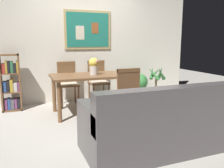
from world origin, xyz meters
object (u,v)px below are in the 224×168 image
object	(u,v)px
dining_chair_far_left	(68,80)
potted_palm	(156,85)
dining_table	(93,80)
leather_couch	(158,126)
dining_chair_near_right	(126,91)
dining_chair_far_right	(98,78)
potted_ivy	(139,85)
bookshelf	(11,84)
flower_vase	(94,65)

from	to	relation	value
dining_chair_far_left	potted_palm	world-z (taller)	dining_chair_far_left
dining_table	leather_couch	world-z (taller)	leather_couch
dining_chair_far_left	leather_couch	distance (m)	2.59
dining_chair_near_right	dining_chair_far_left	xyz separation A→B (m)	(-0.68, 1.43, 0.00)
dining_chair_near_right	dining_chair_far_left	distance (m)	1.59
dining_chair_far_right	dining_chair_far_left	size ratio (longest dim) A/B	1.00
dining_table	potted_ivy	world-z (taller)	dining_table
dining_table	leather_couch	distance (m)	1.83
dining_table	dining_chair_near_right	bearing A→B (deg)	-64.90
dining_chair_near_right	potted_palm	distance (m)	1.66
dining_chair_far_left	dining_chair_far_right	bearing A→B (deg)	1.15
leather_couch	dining_table	bearing A→B (deg)	99.20
dining_chair_far_right	leather_couch	xyz separation A→B (m)	(-0.03, -2.51, -0.23)
bookshelf	potted_ivy	distance (m)	2.77
dining_chair_far_right	potted_ivy	world-z (taller)	dining_chair_far_right
dining_chair_near_right	potted_ivy	size ratio (longest dim) A/B	1.55
dining_chair_far_right	potted_ivy	xyz separation A→B (m)	(1.02, -0.02, -0.22)
potted_palm	dining_chair_far_left	bearing A→B (deg)	169.57
dining_table	potted_palm	distance (m)	1.64
dining_chair_near_right	potted_palm	bearing A→B (deg)	41.04
dining_chair_near_right	potted_palm	xyz separation A→B (m)	(1.24, 1.08, -0.17)
dining_chair_far_left	flower_vase	size ratio (longest dim) A/B	2.94
potted_ivy	dining_chair_far_right	bearing A→B (deg)	178.71
dining_chair_near_right	flower_vase	world-z (taller)	flower_vase
dining_table	dining_chair_far_left	size ratio (longest dim) A/B	1.67
leather_couch	bookshelf	world-z (taller)	bookshelf
dining_table	dining_chair_far_left	bearing A→B (deg)	115.71
potted_ivy	flower_vase	bearing A→B (deg)	-150.89
dining_chair_far_left	flower_vase	world-z (taller)	flower_vase
dining_chair_far_right	potted_ivy	distance (m)	1.04
potted_palm	bookshelf	bearing A→B (deg)	173.25
dining_chair_far_right	flower_vase	size ratio (longest dim) A/B	2.94
dining_chair_far_right	bookshelf	bearing A→B (deg)	-179.63
leather_couch	potted_ivy	distance (m)	2.70
leather_couch	dining_chair_near_right	bearing A→B (deg)	87.46
leather_couch	flower_vase	size ratio (longest dim) A/B	5.81
dining_chair_far_left	leather_couch	bearing A→B (deg)	-75.74
dining_chair_far_left	potted_ivy	size ratio (longest dim) A/B	1.55
leather_couch	potted_palm	world-z (taller)	leather_couch
bookshelf	flower_vase	xyz separation A→B (m)	(1.43, -0.75, 0.38)
dining_chair_far_right	flower_vase	distance (m)	0.90
leather_couch	potted_ivy	xyz separation A→B (m)	(1.05, 2.49, 0.01)
dining_chair_near_right	leather_couch	bearing A→B (deg)	-92.54
potted_ivy	potted_palm	bearing A→B (deg)	-54.87
dining_chair_far_right	dining_chair_far_left	distance (m)	0.66
leather_couch	bookshelf	distance (m)	3.04
dining_chair_far_left	potted_ivy	distance (m)	1.70
dining_chair_near_right	flower_vase	bearing A→B (deg)	116.02
dining_chair_far_right	potted_palm	distance (m)	1.33
potted_palm	flower_vase	bearing A→B (deg)	-165.82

